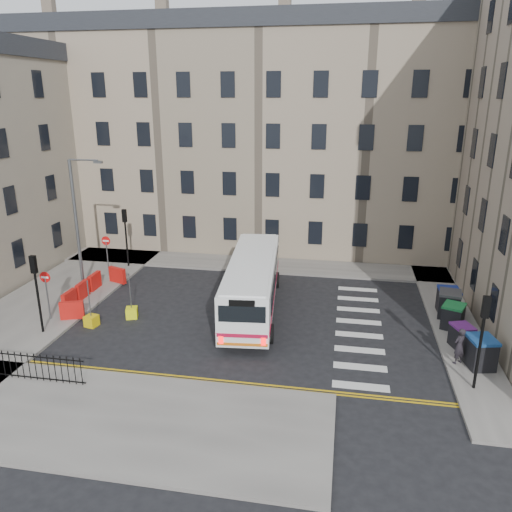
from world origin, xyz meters
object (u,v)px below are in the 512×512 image
(wheelie_bin_a, at_px, (480,352))
(wheelie_bin_b, at_px, (462,336))
(wheelie_bin_e, at_px, (448,301))
(bollard_yellow, at_px, (92,321))
(pedestrian, at_px, (459,346))
(wheelie_bin_d, at_px, (449,304))
(bollard_chevron, at_px, (132,313))
(streetlamp, at_px, (76,223))
(bus, at_px, (252,282))
(wheelie_bin_c, at_px, (453,316))

(wheelie_bin_a, distance_m, wheelie_bin_b, 1.82)
(wheelie_bin_e, bearing_deg, bollard_yellow, -167.38)
(pedestrian, bearing_deg, wheelie_bin_a, 132.83)
(wheelie_bin_d, relative_size, wheelie_bin_e, 1.06)
(pedestrian, bearing_deg, bollard_yellow, -41.05)
(bollard_chevron, bearing_deg, wheelie_bin_a, -7.58)
(wheelie_bin_a, bearing_deg, streetlamp, 153.13)
(bus, bearing_deg, pedestrian, -28.89)
(wheelie_bin_e, xyz_separation_m, pedestrian, (-0.53, -5.72, 0.15))
(wheelie_bin_c, bearing_deg, wheelie_bin_a, -60.31)
(streetlamp, relative_size, bollard_chevron, 13.57)
(wheelie_bin_c, bearing_deg, streetlamp, -161.54)
(wheelie_bin_a, bearing_deg, bollard_yellow, 164.49)
(streetlamp, relative_size, wheelie_bin_a, 5.46)
(wheelie_bin_c, relative_size, bollard_yellow, 2.47)
(wheelie_bin_b, bearing_deg, bollard_yellow, 162.89)
(streetlamp, distance_m, bollard_chevron, 7.01)
(bollard_yellow, bearing_deg, wheelie_bin_a, -2.89)
(bus, relative_size, bollard_chevron, 18.61)
(wheelie_bin_e, height_order, pedestrian, pedestrian)
(wheelie_bin_d, bearing_deg, pedestrian, -85.01)
(streetlamp, distance_m, wheelie_bin_e, 22.13)
(wheelie_bin_a, relative_size, bollard_chevron, 2.48)
(streetlamp, distance_m, wheelie_bin_c, 22.11)
(wheelie_bin_c, xyz_separation_m, bollard_chevron, (-17.08, -1.55, -0.50))
(bus, distance_m, wheelie_bin_e, 10.93)
(streetlamp, xyz_separation_m, pedestrian, (21.32, -5.50, -3.33))
(wheelie_bin_b, distance_m, bollard_yellow, 18.79)
(wheelie_bin_a, xyz_separation_m, wheelie_bin_c, (-0.45, 3.88, -0.06))
(bollard_yellow, distance_m, bollard_chevron, 2.16)
(streetlamp, height_order, wheelie_bin_b, streetlamp)
(wheelie_bin_b, bearing_deg, wheelie_bin_e, 69.36)
(wheelie_bin_c, bearing_deg, wheelie_bin_b, -66.42)
(bus, relative_size, bollard_yellow, 18.61)
(wheelie_bin_c, relative_size, wheelie_bin_d, 0.99)
(wheelie_bin_b, xyz_separation_m, bollard_yellow, (-18.77, -0.79, -0.42))
(wheelie_bin_a, height_order, bollard_chevron, wheelie_bin_a)
(wheelie_bin_a, distance_m, bollard_yellow, 19.24)
(wheelie_bin_a, xyz_separation_m, pedestrian, (-0.88, 0.14, 0.14))
(wheelie_bin_d, distance_m, wheelie_bin_e, 0.55)
(wheelie_bin_e, bearing_deg, bollard_chevron, -170.32)
(streetlamp, xyz_separation_m, bus, (11.04, -1.09, -2.62))
(wheelie_bin_d, distance_m, bollard_chevron, 17.40)
(wheelie_bin_e, bearing_deg, wheelie_bin_a, -88.49)
(bollard_chevron, bearing_deg, wheelie_bin_b, -1.91)
(wheelie_bin_d, height_order, wheelie_bin_e, wheelie_bin_d)
(wheelie_bin_e, bearing_deg, wheelie_bin_d, -96.20)
(pedestrian, xyz_separation_m, bollard_yellow, (-18.32, 0.83, -0.71))
(wheelie_bin_e, height_order, bollard_yellow, wheelie_bin_e)
(bus, bearing_deg, wheelie_bin_a, -27.83)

